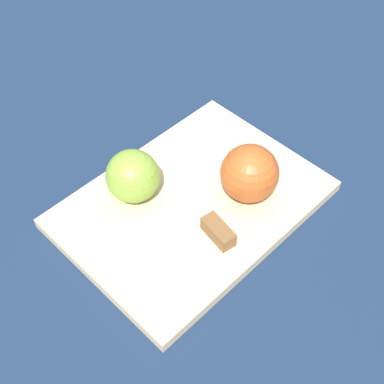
# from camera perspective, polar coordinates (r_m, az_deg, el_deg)

# --- Properties ---
(ground_plane) EXTENTS (4.00, 4.00, 0.00)m
(ground_plane) POSITION_cam_1_polar(r_m,az_deg,el_deg) (0.83, 0.00, -1.71)
(ground_plane) COLOR #14233D
(cutting_board) EXTENTS (0.40, 0.31, 0.02)m
(cutting_board) POSITION_cam_1_polar(r_m,az_deg,el_deg) (0.82, 0.00, -1.31)
(cutting_board) COLOR #D1B789
(cutting_board) RESTS_ON ground_plane
(apple_half_left) EXTENTS (0.09, 0.09, 0.09)m
(apple_half_left) POSITION_cam_1_polar(r_m,az_deg,el_deg) (0.79, 6.18, 1.98)
(apple_half_left) COLOR #AD4C1E
(apple_half_left) RESTS_ON cutting_board
(apple_half_right) EXTENTS (0.08, 0.08, 0.08)m
(apple_half_right) POSITION_cam_1_polar(r_m,az_deg,el_deg) (0.80, -6.33, 1.70)
(apple_half_right) COLOR olive
(apple_half_right) RESTS_ON cutting_board
(knife) EXTENTS (0.03, 0.15, 0.02)m
(knife) POSITION_cam_1_polar(r_m,az_deg,el_deg) (0.77, 2.38, -3.82)
(knife) COLOR silver
(knife) RESTS_ON cutting_board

